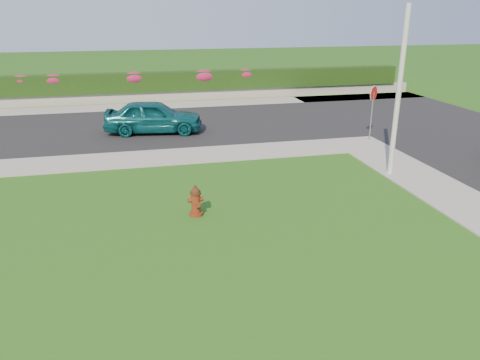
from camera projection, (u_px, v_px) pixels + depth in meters
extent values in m
plane|color=black|center=(244.00, 287.00, 9.15)|extent=(120.00, 120.00, 0.00)
cube|color=black|center=(62.00, 131.00, 20.89)|extent=(26.00, 8.00, 0.04)
cube|color=gray|center=(14.00, 167.00, 16.10)|extent=(24.00, 2.00, 0.04)
cube|color=gray|center=(360.00, 144.00, 18.88)|extent=(2.00, 2.00, 0.04)
cube|color=gray|center=(148.00, 106.00, 26.32)|extent=(34.00, 2.00, 0.04)
cube|color=gray|center=(146.00, 97.00, 27.60)|extent=(34.00, 0.40, 0.60)
cube|color=black|center=(145.00, 82.00, 27.40)|extent=(32.00, 0.90, 1.10)
cylinder|color=#55240D|center=(196.00, 214.00, 12.36)|extent=(0.36, 0.36, 0.08)
cylinder|color=#55240D|center=(196.00, 203.00, 12.26)|extent=(0.24, 0.24, 0.55)
cylinder|color=black|center=(196.00, 193.00, 12.16)|extent=(0.29, 0.29, 0.05)
sphere|color=black|center=(195.00, 192.00, 12.15)|extent=(0.24, 0.24, 0.24)
cylinder|color=black|center=(195.00, 187.00, 12.11)|extent=(0.07, 0.07, 0.07)
cylinder|color=#55240D|center=(190.00, 200.00, 12.18)|extent=(0.12, 0.12, 0.12)
cylinder|color=#55240D|center=(202.00, 199.00, 12.27)|extent=(0.12, 0.12, 0.12)
cylinder|color=#55240D|center=(197.00, 204.00, 12.11)|extent=(0.17, 0.14, 0.16)
imported|color=#0B4E57|center=(153.00, 117.00, 20.37)|extent=(4.38, 2.28, 1.42)
cylinder|color=silver|center=(399.00, 94.00, 14.54)|extent=(0.16, 0.16, 5.32)
cylinder|color=slate|center=(371.00, 117.00, 19.16)|extent=(0.06, 0.06, 2.01)
cylinder|color=red|center=(374.00, 93.00, 18.83)|extent=(0.49, 0.36, 0.58)
cylinder|color=white|center=(374.00, 93.00, 18.83)|extent=(0.52, 0.37, 0.62)
ellipsoid|color=#B81F55|center=(21.00, 80.00, 25.77)|extent=(1.13, 0.73, 0.57)
ellipsoid|color=#B81F55|center=(54.00, 80.00, 26.14)|extent=(1.27, 0.82, 0.63)
ellipsoid|color=#B81F55|center=(134.00, 78.00, 27.09)|extent=(1.40, 0.90, 0.70)
ellipsoid|color=#B81F55|center=(204.00, 76.00, 27.96)|extent=(1.49, 0.96, 0.74)
ellipsoid|color=#B81F55|center=(245.00, 74.00, 28.50)|extent=(1.26, 0.81, 0.63)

